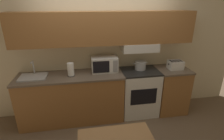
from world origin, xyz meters
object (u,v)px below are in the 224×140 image
Objects in this scene: stove_range at (139,92)px; microwave at (104,64)px; cooking_pot at (140,65)px; paper_towel_roll at (71,69)px; sink_basin at (33,77)px; toaster at (175,65)px.

microwave reaches higher than stove_range.
paper_towel_roll is at bearing -175.60° from cooking_pot.
microwave is 1.06× the size of sink_basin.
cooking_pot is at bearing -1.83° from microwave.
cooking_pot is 0.63× the size of microwave.
paper_towel_roll is at bearing -179.91° from toaster.
toaster is (0.70, -0.03, 0.55)m from stove_range.
toaster is at bearing -2.29° from stove_range.
toaster is (0.68, -0.10, -0.00)m from cooking_pot.
cooking_pot is at bearing 73.04° from stove_range.
cooking_pot is (0.02, 0.07, 0.55)m from stove_range.
stove_range is 0.92m from microwave.
stove_range is at bearing 0.15° from sink_basin.
paper_towel_roll is (-1.29, -0.03, 0.58)m from stove_range.
sink_basin reaches higher than stove_range.
paper_towel_roll is (-1.99, -0.00, 0.04)m from toaster.
stove_range is 0.55m from cooking_pot.
paper_towel_roll is at bearing -178.62° from stove_range.
microwave is (-0.70, 0.02, 0.06)m from cooking_pot.
paper_towel_roll is (-1.32, -0.10, 0.04)m from cooking_pot.
sink_basin is at bearing -175.59° from microwave.
cooking_pot is 0.69m from toaster.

